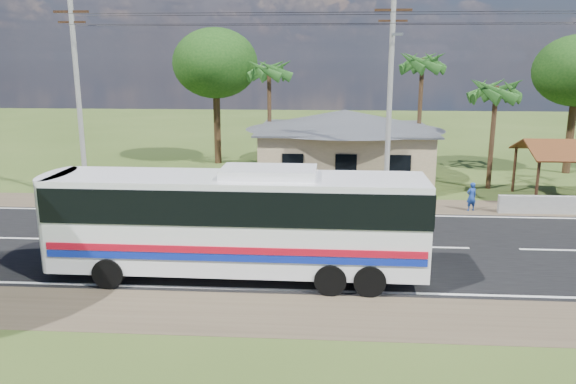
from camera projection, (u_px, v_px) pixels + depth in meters
name	position (u px, v px, depth m)	size (l,w,h in m)	color
ground	(328.00, 245.00, 23.23)	(120.00, 120.00, 0.00)	#354A1A
road	(328.00, 245.00, 23.23)	(120.00, 16.00, 0.03)	black
house	(344.00, 138.00, 35.14)	(12.40, 10.00, 5.00)	tan
waiting_shed	(572.00, 150.00, 29.99)	(5.20, 4.48, 3.35)	#382214
concrete_barrier	(570.00, 205.00, 27.78)	(7.00, 0.30, 0.90)	#9E9E99
utility_poles	(383.00, 95.00, 27.98)	(32.80, 2.22, 11.00)	#9E9E99
palm_near	(496.00, 91.00, 31.93)	(2.80, 2.80, 6.70)	#47301E
palm_mid	(422.00, 64.00, 36.18)	(2.80, 2.80, 8.20)	#47301E
palm_far	(269.00, 71.00, 37.43)	(2.80, 2.80, 7.70)	#47301E
tree_behind_house	(215.00, 64.00, 39.52)	(6.00, 6.00, 9.61)	#47301E
coach_bus	(239.00, 216.00, 19.34)	(12.87, 2.90, 3.99)	white
person	(471.00, 197.00, 28.30)	(0.54, 0.35, 1.47)	navy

